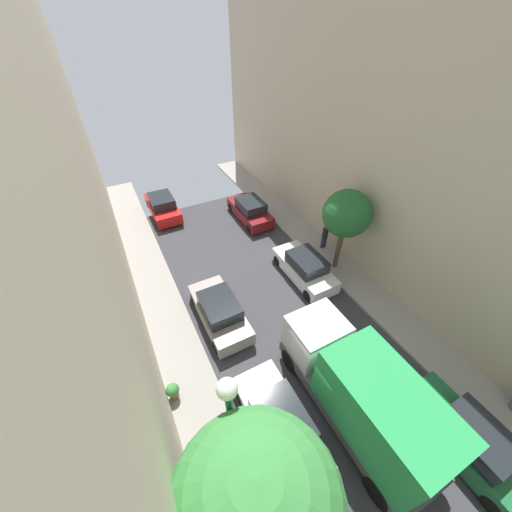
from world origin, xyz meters
The scene contains 15 objects.
ground centered at (0.00, 0.00, 0.00)m, with size 32.00×32.00×0.00m, color #38383D.
sidewalk_left centered at (-5.00, 0.00, 0.07)m, with size 2.00×44.00×0.15m, color gray.
sidewalk_right centered at (5.00, 0.00, 0.07)m, with size 2.00×44.00×0.15m, color gray.
parked_car_left_1 centered at (-2.70, -0.81, 0.72)m, with size 1.78×4.20×1.57m.
parked_car_left_2 centered at (-2.70, 4.75, 0.72)m, with size 1.78×4.20×1.57m.
parked_car_left_3 centered at (-2.70, 15.67, 0.72)m, with size 1.78×4.20×1.57m.
parked_car_right_2 centered at (2.70, -4.22, 0.72)m, with size 1.78×4.20×1.57m.
parked_car_right_3 centered at (2.70, 5.40, 0.72)m, with size 1.78×4.20×1.57m.
parked_car_right_4 centered at (2.70, 12.19, 0.72)m, with size 1.78×4.20×1.57m.
delivery_truck centered at (0.00, -1.64, 1.79)m, with size 2.26×6.60×3.38m.
pedestrian centered at (5.25, 6.97, 1.07)m, with size 0.40×0.36×1.72m.
street_tree_0 centered at (-4.79, -3.02, 4.89)m, with size 3.29×3.29×6.43m.
street_tree_1 centered at (4.75, 5.19, 3.75)m, with size 2.50×2.50×4.88m.
potted_plant_2 centered at (-5.74, 2.09, 0.60)m, with size 0.51×0.51×0.78m.
lamp_post centered at (-4.60, -1.43, 4.25)m, with size 0.44×0.44×6.35m.
Camera 1 is at (-5.33, -4.04, 11.91)m, focal length 20.68 mm.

